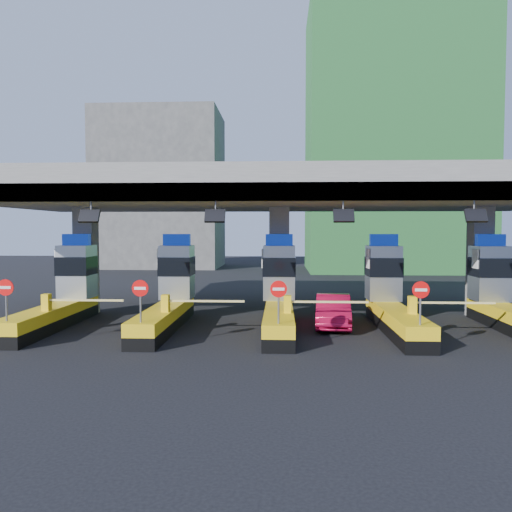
{
  "coord_description": "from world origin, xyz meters",
  "views": [
    {
      "loc": [
        0.06,
        -22.32,
        4.36
      ],
      "look_at": [
        -1.03,
        0.0,
        3.18
      ],
      "focal_mm": 35.0,
      "sensor_mm": 36.0,
      "label": 1
    }
  ],
  "objects": [
    {
      "name": "ground",
      "position": [
        0.0,
        0.0,
        0.0
      ],
      "size": [
        120.0,
        120.0,
        0.0
      ],
      "primitive_type": "plane",
      "color": "black",
      "rests_on": "ground"
    },
    {
      "name": "toll_canopy",
      "position": [
        0.0,
        2.87,
        6.13
      ],
      "size": [
        28.0,
        12.09,
        7.0
      ],
      "color": "slate",
      "rests_on": "ground"
    },
    {
      "name": "toll_lane_far_left",
      "position": [
        -10.0,
        0.28,
        1.4
      ],
      "size": [
        4.43,
        8.0,
        4.16
      ],
      "color": "black",
      "rests_on": "ground"
    },
    {
      "name": "toll_lane_left",
      "position": [
        -5.0,
        0.28,
        1.4
      ],
      "size": [
        4.43,
        8.0,
        4.16
      ],
      "color": "black",
      "rests_on": "ground"
    },
    {
      "name": "toll_lane_center",
      "position": [
        0.0,
        0.28,
        1.4
      ],
      "size": [
        4.43,
        8.0,
        4.16
      ],
      "color": "black",
      "rests_on": "ground"
    },
    {
      "name": "toll_lane_right",
      "position": [
        5.0,
        0.28,
        1.4
      ],
      "size": [
        4.43,
        8.0,
        4.16
      ],
      "color": "black",
      "rests_on": "ground"
    },
    {
      "name": "toll_lane_far_right",
      "position": [
        10.0,
        0.28,
        1.4
      ],
      "size": [
        4.43,
        8.0,
        4.16
      ],
      "color": "black",
      "rests_on": "ground"
    },
    {
      "name": "bg_building_scaffold",
      "position": [
        12.0,
        32.0,
        14.0
      ],
      "size": [
        18.0,
        12.0,
        28.0
      ],
      "primitive_type": "cube",
      "color": "#1E5926",
      "rests_on": "ground"
    },
    {
      "name": "bg_building_concrete",
      "position": [
        -14.0,
        36.0,
        9.0
      ],
      "size": [
        14.0,
        10.0,
        18.0
      ],
      "primitive_type": "cube",
      "color": "#4C4C49",
      "rests_on": "ground"
    },
    {
      "name": "red_car",
      "position": [
        2.44,
        0.1,
        0.71
      ],
      "size": [
        1.89,
        4.44,
        1.42
      ],
      "primitive_type": "imported",
      "rotation": [
        0.0,
        0.0,
        -0.09
      ],
      "color": "#B20D35",
      "rests_on": "ground"
    }
  ]
}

